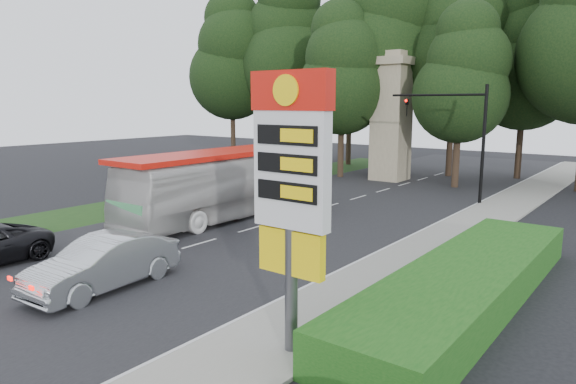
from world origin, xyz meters
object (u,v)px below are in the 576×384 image
Objects in this scene: gas_station_pylon at (291,176)px; transit_bus at (225,184)px; monument at (391,116)px; sedan_silver at (103,263)px; streetlight_signs at (279,126)px; traffic_signal_mast at (462,127)px.

transit_bus is (-12.05, 10.11, -2.64)m from gas_station_pylon.
monument is 1.90× the size of sedan_silver.
monument is 18.22m from transit_bus.
monument reaches higher than gas_station_pylon.
monument is (-11.20, 28.01, 0.66)m from gas_station_pylon.
streetlight_signs is 11.06m from transit_bus.
gas_station_pylon reaches higher than sedan_silver.
transit_bus is (-0.85, -17.90, -3.30)m from monument.
sedan_silver is at bearing -82.89° from monument.
traffic_signal_mast is 9.76m from monument.
traffic_signal_mast is at bearing 8.92° from streetlight_signs.
gas_station_pylon is at bearing -51.04° from streetlight_signs.
gas_station_pylon is at bearing -3.22° from sedan_silver.
traffic_signal_mast is (-3.52, 22.00, 0.22)m from gas_station_pylon.
monument is at bearing 85.95° from transit_bus.
gas_station_pylon is 30.17m from monument.
streetlight_signs is (-16.19, 20.01, -0.01)m from gas_station_pylon.
traffic_signal_mast is 1.36× the size of sedan_silver.
monument is at bearing 92.62° from sedan_silver.
transit_bus is (4.14, -9.91, -2.63)m from streetlight_signs.
sedan_silver is (3.51, -28.18, -4.23)m from monument.
traffic_signal_mast is 14.92m from transit_bus.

